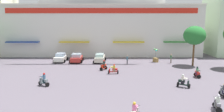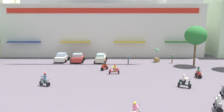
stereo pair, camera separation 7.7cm
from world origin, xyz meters
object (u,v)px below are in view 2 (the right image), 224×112
Objects in this scene: plaza_tree_3 at (196,36)px; scooter_rider_1 at (105,66)px; parked_car_0 at (62,57)px; parked_car_2 at (101,58)px; scooter_rider_7 at (218,104)px; scooter_rider_4 at (114,70)px; scooter_rider_2 at (184,82)px; scooter_rider_6 at (45,80)px; pedestrian_0 at (172,58)px; parked_car_1 at (78,58)px; balloon_vendor_cart at (157,57)px; pedestrian_1 at (128,59)px; scooter_rider_0 at (198,73)px.

scooter_rider_1 is (-14.75, -3.20, -4.37)m from plaza_tree_3.
parked_car_0 is 7.15m from parked_car_2.
scooter_rider_7 is at bearing -103.47° from plaza_tree_3.
scooter_rider_4 is (-13.27, -5.56, -4.43)m from plaza_tree_3.
scooter_rider_6 reaches higher than scooter_rider_2.
parked_car_2 is at bearing 174.82° from pedestrian_0.
scooter_rider_6 reaches higher than parked_car_1.
parked_car_1 is (-19.84, 3.09, -4.26)m from plaza_tree_3.
balloon_vendor_cart is at bearing -0.15° from parked_car_1.
scooter_rider_4 is (1.48, -2.36, -0.05)m from scooter_rider_1.
scooter_rider_2 is 0.95× the size of pedestrian_1.
pedestrian_1 is at bearing 176.01° from plaza_tree_3.
parked_car_2 is at bearing 98.27° from scooter_rider_1.
scooter_rider_7 is (0.88, -6.55, -0.04)m from scooter_rider_2.
pedestrian_1 reaches higher than scooter_rider_2.
scooter_rider_6 is (-1.61, -14.38, -0.10)m from parked_car_1.
scooter_rider_7 is (17.05, -7.08, -0.06)m from scooter_rider_6.
balloon_vendor_cart reaches higher than scooter_rider_6.
scooter_rider_6 is at bearing -129.61° from scooter_rider_1.
parked_car_2 reaches higher than scooter_rider_4.
scooter_rider_1 reaches higher than parked_car_2.
scooter_rider_6 reaches higher than scooter_rider_7.
parked_car_2 is at bearing 124.78° from scooter_rider_2.
scooter_rider_2 is at bearing -88.68° from balloon_vendor_cart.
scooter_rider_4 is (6.57, -8.65, -0.17)m from parked_car_1.
pedestrian_0 is (18.32, 13.30, 0.27)m from scooter_rider_6.
scooter_rider_0 is (20.75, -11.08, -0.15)m from parked_car_0.
scooter_rider_1 is 5.54m from pedestrian_1.
pedestrian_1 is at bearing 48.78° from scooter_rider_6.
scooter_rider_7 is (11.27, -21.52, -0.15)m from parked_car_2.
plaza_tree_3 is at bearing -32.61° from pedestrian_0.
scooter_rider_2 is 1.04× the size of scooter_rider_7.
scooter_rider_0 is 19.76m from scooter_rider_6.
pedestrian_0 reaches higher than scooter_rider_4.
pedestrian_1 reaches higher than scooter_rider_7.
parked_car_1 reaches higher than scooter_rider_4.
pedestrian_1 is (-5.61, 12.59, 0.30)m from scooter_rider_2.
parked_car_1 is 8.09m from scooter_rider_1.
parked_car_1 is 2.53× the size of scooter_rider_2.
pedestrian_1 is (-6.49, 19.14, 0.33)m from scooter_rider_7.
parked_car_0 reaches higher than scooter_rider_0.
plaza_tree_3 reaches higher than scooter_rider_7.
scooter_rider_0 is at bearing -37.98° from parked_car_2.
scooter_rider_2 is at bearing -42.31° from scooter_rider_1.
scooter_rider_4 is at bearing -110.64° from pedestrian_1.
scooter_rider_6 is (-6.70, -8.09, 0.02)m from scooter_rider_1.
balloon_vendor_cart is (-3.56, 10.54, 0.23)m from scooter_rider_0.
parked_car_1 is 10.86m from scooter_rider_4.
parked_car_1 is at bearing 165.42° from pedestrian_1.
pedestrian_1 is 5.74m from balloon_vendor_cart.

